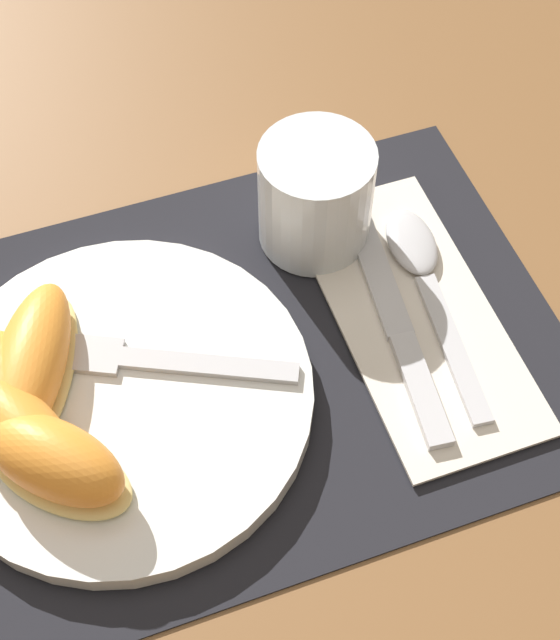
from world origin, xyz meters
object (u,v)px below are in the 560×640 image
knife (394,318)px  citrus_wedge_3 (55,462)px  citrus_wedge_1 (5,398)px  citrus_wedge_2 (24,433)px  juice_glass (315,201)px  spoon (422,268)px  plate (124,397)px  fork (133,359)px  citrus_wedge_0 (30,370)px

knife → citrus_wedge_3: (-0.23, -0.04, 0.03)m
citrus_wedge_1 → citrus_wedge_2: citrus_wedge_2 is taller
juice_glass → citrus_wedge_1: (-0.23, -0.08, -0.00)m
knife → citrus_wedge_1: 0.26m
knife → citrus_wedge_2: size_ratio=1.66×
citrus_wedge_3 → citrus_wedge_1: bearing=111.1°
juice_glass → citrus_wedge_2: juice_glass is taller
spoon → citrus_wedge_1: 0.29m
plate → spoon: 0.22m
fork → citrus_wedge_2: bearing=-152.3°
juice_glass → citrus_wedge_3: 0.25m
plate → juice_glass: (0.16, 0.09, 0.03)m
juice_glass → citrus_wedge_1: juice_glass is taller
plate → citrus_wedge_0: citrus_wedge_0 is taller
fork → citrus_wedge_1: (-0.08, -0.01, 0.01)m
plate → citrus_wedge_3: size_ratio=2.41×
citrus_wedge_0 → spoon: bearing=1.5°
plate → fork: fork is taller
citrus_wedge_0 → citrus_wedge_1: bearing=-141.5°
citrus_wedge_1 → fork: bearing=7.0°
fork → citrus_wedge_2: citrus_wedge_2 is taller
plate → citrus_wedge_2: bearing=-162.3°
plate → fork: bearing=57.4°
citrus_wedge_3 → fork: bearing=47.0°
knife → spoon: 0.05m
plate → spoon: (0.22, 0.03, -0.00)m
plate → citrus_wedge_3: (-0.05, -0.04, 0.03)m
juice_glass → spoon: size_ratio=0.46×
citrus_wedge_1 → citrus_wedge_3: citrus_wedge_3 is taller
plate → citrus_wedge_0: size_ratio=1.75×
spoon → fork: fork is taller
citrus_wedge_1 → plate: bearing=-7.7°
plate → juice_glass: 0.19m
citrus_wedge_1 → knife: bearing=-2.1°
plate → fork: 0.02m
citrus_wedge_2 → citrus_wedge_1: bearing=103.4°
juice_glass → citrus_wedge_1: bearing=-160.5°
juice_glass → citrus_wedge_3: size_ratio=0.81×
spoon → knife: bearing=-138.0°
spoon → fork: (-0.21, -0.01, 0.01)m
juice_glass → citrus_wedge_1: size_ratio=0.81×
juice_glass → fork: bearing=-154.6°
knife → citrus_wedge_1: bearing=177.9°
knife → citrus_wedge_0: citrus_wedge_0 is taller
citrus_wedge_0 → citrus_wedge_3: bearing=-87.5°
plate → citrus_wedge_3: citrus_wedge_3 is taller
juice_glass → knife: bearing=-75.3°
juice_glass → fork: juice_glass is taller
plate → knife: (0.19, -0.00, -0.00)m
juice_glass → plate: bearing=-151.0°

